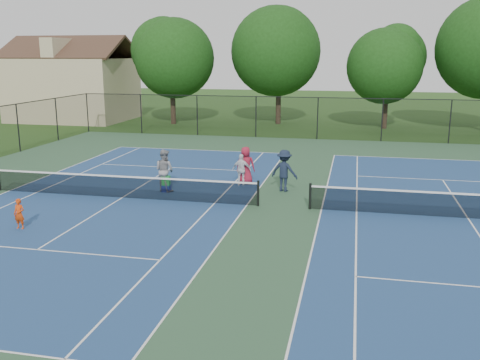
% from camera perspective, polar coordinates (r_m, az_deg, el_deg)
% --- Properties ---
extents(ground, '(140.00, 140.00, 0.00)m').
position_cam_1_polar(ground, '(21.67, 4.67, -2.95)').
color(ground, '#234716').
rests_on(ground, ground).
extents(court_pad, '(36.00, 36.00, 0.01)m').
position_cam_1_polar(court_pad, '(21.67, 4.67, -2.94)').
color(court_pad, '#315837').
rests_on(court_pad, ground).
extents(tennis_court_left, '(12.00, 23.83, 1.07)m').
position_cam_1_polar(tennis_court_left, '(23.55, -12.46, -1.65)').
color(tennis_court_left, navy).
rests_on(tennis_court_left, ground).
extents(tennis_court_right, '(12.00, 23.83, 1.07)m').
position_cam_1_polar(tennis_court_right, '(21.91, 23.17, -3.57)').
color(tennis_court_right, navy).
rests_on(tennis_court_right, ground).
extents(perimeter_fence, '(36.08, 36.08, 3.02)m').
position_cam_1_polar(perimeter_fence, '(21.27, 4.76, 1.19)').
color(perimeter_fence, black).
rests_on(perimeter_fence, ground).
extents(tree_back_a, '(6.80, 6.80, 9.15)m').
position_cam_1_polar(tree_back_a, '(47.29, -7.32, 13.23)').
color(tree_back_a, '#2D2116').
rests_on(tree_back_a, ground).
extents(tree_back_b, '(7.60, 7.60, 10.03)m').
position_cam_1_polar(tree_back_b, '(47.10, 4.21, 13.98)').
color(tree_back_b, '#2D2116').
rests_on(tree_back_b, ground).
extents(tree_back_c, '(6.00, 6.00, 8.40)m').
position_cam_1_polar(tree_back_c, '(45.69, 15.51, 12.16)').
color(tree_back_c, '#2D2116').
rests_on(tree_back_c, ground).
extents(clapboard_house, '(10.80, 8.10, 7.65)m').
position_cam_1_polar(clapboard_house, '(52.43, -17.36, 9.52)').
color(clapboard_house, tan).
rests_on(clapboard_house, ground).
extents(child_player, '(0.40, 0.27, 1.10)m').
position_cam_1_polar(child_player, '(20.43, -22.49, -3.36)').
color(child_player, '#DC410E').
rests_on(child_player, ground).
extents(instructor, '(1.13, 1.02, 1.90)m').
position_cam_1_polar(instructor, '(24.22, -8.06, 1.03)').
color(instructor, gray).
rests_on(instructor, ground).
extents(bystander_a, '(0.88, 0.37, 1.50)m').
position_cam_1_polar(bystander_a, '(25.06, 0.17, 1.11)').
color(bystander_a, white).
rests_on(bystander_a, ground).
extents(bystander_b, '(1.36, 0.99, 1.89)m').
position_cam_1_polar(bystander_b, '(24.02, 4.75, 1.00)').
color(bystander_b, '#182134').
rests_on(bystander_b, ground).
extents(bystander_c, '(0.94, 0.68, 1.79)m').
position_cam_1_polar(bystander_c, '(25.31, 0.60, 1.57)').
color(bystander_c, maroon).
rests_on(bystander_c, ground).
extents(ball_crate, '(0.37, 0.30, 0.31)m').
position_cam_1_polar(ball_crate, '(24.21, -7.87, -0.90)').
color(ball_crate, navy).
rests_on(ball_crate, ground).
extents(ball_hopper, '(0.36, 0.31, 0.42)m').
position_cam_1_polar(ball_hopper, '(24.12, -7.89, -0.06)').
color(ball_hopper, green).
rests_on(ball_hopper, ball_crate).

